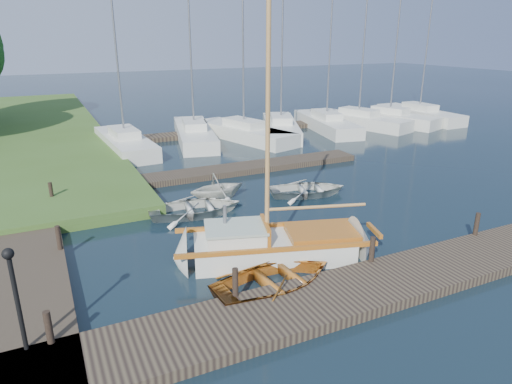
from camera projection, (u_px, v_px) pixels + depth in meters
name	position (u px, v px, depth m)	size (l,w,h in m)	color
ground	(256.00, 221.00, 17.65)	(160.00, 160.00, 0.00)	black
near_dock	(351.00, 292.00, 12.49)	(18.00, 2.20, 0.30)	black
left_dock	(27.00, 235.00, 16.04)	(2.20, 18.00, 0.30)	black
far_dock	(237.00, 169.00, 23.96)	(14.00, 1.60, 0.30)	black
pontoon	(283.00, 126.00, 35.33)	(30.00, 1.60, 0.30)	black
mooring_post_0	(49.00, 327.00, 10.10)	(0.16, 0.16, 0.80)	black
mooring_post_1	(235.00, 282.00, 11.94)	(0.16, 0.16, 0.80)	black
mooring_post_2	(372.00, 249.00, 13.78)	(0.16, 0.16, 0.80)	black
mooring_post_3	(477.00, 224.00, 15.62)	(0.16, 0.16, 0.80)	black
mooring_post_4	(59.00, 238.00, 14.56)	(0.16, 0.16, 0.80)	black
mooring_post_5	(51.00, 192.00, 18.82)	(0.16, 0.16, 0.80)	black
lamp_post	(14.00, 286.00, 9.51)	(0.24, 0.24, 2.44)	black
sailboat	(278.00, 248.00, 14.68)	(7.41, 3.96, 9.83)	silver
dinghy	(276.00, 276.00, 12.85)	(2.65, 3.72, 0.77)	#945917
tender_a	(195.00, 206.00, 18.19)	(2.64, 3.69, 0.77)	silver
tender_b	(217.00, 185.00, 19.76)	(2.14, 2.48, 1.31)	silver
tender_c	(308.00, 187.00, 20.47)	(2.44, 3.42, 0.71)	silver
marina_boat_0	(125.00, 142.00, 28.31)	(2.62, 8.21, 9.82)	silver
marina_boat_1	(194.00, 132.00, 30.99)	(4.16, 9.39, 11.33)	silver
marina_boat_2	(244.00, 131.00, 31.30)	(4.51, 8.83, 11.79)	silver
marina_boat_3	(281.00, 127.00, 32.92)	(5.35, 8.41, 11.09)	silver
marina_boat_4	(326.00, 122.00, 34.54)	(3.86, 8.87, 9.60)	silver
marina_boat_5	(358.00, 119.00, 35.81)	(4.68, 8.63, 11.57)	silver
marina_boat_6	(390.00, 117.00, 36.68)	(4.65, 8.11, 10.38)	silver
marina_boat_7	(419.00, 113.00, 38.41)	(2.22, 8.22, 12.98)	silver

